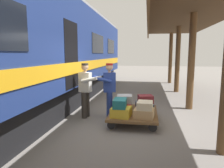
# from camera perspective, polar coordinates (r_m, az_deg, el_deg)

# --- Properties ---
(ground_plane) EXTENTS (60.00, 60.00, 0.00)m
(ground_plane) POSITION_cam_1_polar(r_m,az_deg,el_deg) (6.36, 6.02, -10.00)
(ground_plane) COLOR slate
(platform_canopy) EXTENTS (3.20, 18.39, 3.56)m
(platform_canopy) POSITION_cam_1_polar(r_m,az_deg,el_deg) (6.34, 24.33, 19.34)
(platform_canopy) COLOR brown
(platform_canopy) RESTS_ON ground_plane
(train_car) EXTENTS (3.02, 19.47, 4.00)m
(train_car) POSITION_cam_1_polar(r_m,az_deg,el_deg) (7.11, -22.49, 8.22)
(train_car) COLOR navy
(train_car) RESTS_ON ground_plane
(luggage_cart) EXTENTS (1.36, 1.85, 0.30)m
(luggage_cart) POSITION_cam_1_polar(r_m,az_deg,el_deg) (6.23, 5.97, -7.94)
(luggage_cart) COLOR brown
(luggage_cart) RESTS_ON ground_plane
(suitcase_black_hardshell) EXTENTS (0.39, 0.61, 0.27)m
(suitcase_black_hardshell) POSITION_cam_1_polar(r_m,az_deg,el_deg) (6.67, 8.92, -5.34)
(suitcase_black_hardshell) COLOR black
(suitcase_black_hardshell) RESTS_ON luggage_cart
(suitcase_burgundy_valise) EXTENTS (0.40, 0.52, 0.25)m
(suitcase_burgundy_valise) POSITION_cam_1_polar(r_m,az_deg,el_deg) (6.71, 3.67, -5.27)
(suitcase_burgundy_valise) COLOR maroon
(suitcase_burgundy_valise) RESTS_ON luggage_cart
(suitcase_tan_vintage) EXTENTS (0.57, 0.55, 0.23)m
(suitcase_tan_vintage) POSITION_cam_1_polar(r_m,az_deg,el_deg) (5.69, 8.75, -7.91)
(suitcase_tan_vintage) COLOR tan
(suitcase_tan_vintage) RESTS_ON luggage_cart
(suitcase_slate_roller) EXTENTS (0.56, 0.64, 0.29)m
(suitcase_slate_roller) POSITION_cam_1_polar(r_m,az_deg,el_deg) (6.17, 8.84, -6.36)
(suitcase_slate_roller) COLOR #4C515B
(suitcase_slate_roller) RESTS_ON luggage_cart
(suitcase_yellow_case) EXTENTS (0.57, 0.61, 0.26)m
(suitcase_yellow_case) POSITION_cam_1_polar(r_m,az_deg,el_deg) (5.73, 2.57, -7.59)
(suitcase_yellow_case) COLOR gold
(suitcase_yellow_case) RESTS_ON luggage_cart
(suitcase_red_plastic) EXTENTS (0.48, 0.66, 0.26)m
(suitcase_red_plastic) POSITION_cam_1_polar(r_m,az_deg,el_deg) (6.21, 3.16, -6.32)
(suitcase_red_plastic) COLOR #AD231E
(suitcase_red_plastic) RESTS_ON luggage_cart
(suitcase_gray_aluminum) EXTENTS (0.48, 0.49, 0.22)m
(suitcase_gray_aluminum) POSITION_cam_1_polar(r_m,az_deg,el_deg) (6.19, 3.45, -4.09)
(suitcase_gray_aluminum) COLOR #9EA0A5
(suitcase_gray_aluminum) RESTS_ON suitcase_red_plastic
(suitcase_maroon_trunk) EXTENTS (0.48, 0.45, 0.21)m
(suitcase_maroon_trunk) POSITION_cam_1_polar(r_m,az_deg,el_deg) (6.14, 9.17, -4.06)
(suitcase_maroon_trunk) COLOR maroon
(suitcase_maroon_trunk) RESTS_ON suitcase_slate_roller
(suitcase_cream_canvas) EXTENTS (0.43, 0.52, 0.20)m
(suitcase_cream_canvas) POSITION_cam_1_polar(r_m,az_deg,el_deg) (5.64, 9.01, -5.79)
(suitcase_cream_canvas) COLOR beige
(suitcase_cream_canvas) RESTS_ON suitcase_tan_vintage
(suitcase_teal_softside) EXTENTS (0.35, 0.56, 0.23)m
(suitcase_teal_softside) POSITION_cam_1_polar(r_m,az_deg,el_deg) (5.65, 2.18, -5.27)
(suitcase_teal_softside) COLOR #1E666B
(suitcase_teal_softside) RESTS_ON suitcase_yellow_case
(porter_in_overalls) EXTENTS (0.73, 0.56, 1.70)m
(porter_in_overalls) POSITION_cam_1_polar(r_m,az_deg,el_deg) (6.43, -0.88, -1.25)
(porter_in_overalls) COLOR navy
(porter_in_overalls) RESTS_ON ground_plane
(porter_by_door) EXTENTS (0.71, 0.52, 1.70)m
(porter_by_door) POSITION_cam_1_polar(r_m,az_deg,el_deg) (6.51, -7.18, -1.20)
(porter_by_door) COLOR #332D28
(porter_by_door) RESTS_ON ground_plane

